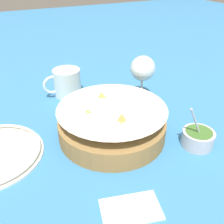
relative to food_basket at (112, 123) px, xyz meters
name	(u,v)px	position (x,y,z in m)	size (l,w,h in m)	color
ground_plane	(119,137)	(-0.01, 0.01, -0.04)	(4.00, 4.00, 0.00)	teal
food_basket	(112,123)	(0.00, 0.00, 0.00)	(0.26, 0.26, 0.10)	olive
sauce_cup	(198,138)	(-0.16, 0.12, -0.02)	(0.08, 0.08, 0.11)	#B7B7BC
wine_glass	(143,70)	(-0.17, -0.13, 0.06)	(0.07, 0.07, 0.14)	silver
beer_mug	(67,83)	(0.03, -0.26, 0.00)	(0.12, 0.09, 0.09)	silver
napkin	(131,209)	(0.07, 0.21, -0.03)	(0.12, 0.09, 0.01)	white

